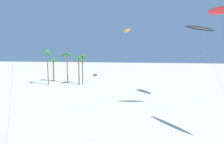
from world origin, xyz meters
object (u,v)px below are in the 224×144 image
object	(u,v)px
palm_tree_0	(53,62)
palm_tree_2	(79,61)
flying_kite_2	(127,31)
palm_tree_1	(47,55)
palm_tree_4	(82,59)
flying_kite_4	(221,10)
flying_kite_1	(200,28)
palm_tree_3	(67,57)

from	to	relation	value
palm_tree_0	palm_tree_2	xyz separation A→B (m)	(9.76, -4.51, 0.73)
palm_tree_2	flying_kite_2	world-z (taller)	flying_kite_2
palm_tree_0	palm_tree_2	distance (m)	10.78
palm_tree_1	palm_tree_2	size ratio (longest dim) A/B	1.24
palm_tree_0	palm_tree_4	xyz separation A→B (m)	(10.43, -3.24, 1.28)
flying_kite_4	palm_tree_1	bearing A→B (deg)	164.74
palm_tree_1	palm_tree_2	xyz separation A→B (m)	(8.53, 1.41, -1.63)
palm_tree_1	flying_kite_2	distance (m)	27.96
flying_kite_2	flying_kite_1	bearing A→B (deg)	-69.28
palm_tree_3	flying_kite_2	xyz separation A→B (m)	(16.62, 12.77, 8.68)
palm_tree_3	flying_kite_2	world-z (taller)	flying_kite_2
flying_kite_1	flying_kite_2	xyz separation A→B (m)	(-13.50, 35.68, 3.71)
palm_tree_0	palm_tree_3	world-z (taller)	palm_tree_3
palm_tree_4	flying_kite_2	world-z (taller)	flying_kite_2
palm_tree_0	palm_tree_2	size ratio (longest dim) A/B	0.89
palm_tree_1	palm_tree_4	bearing A→B (deg)	16.24
palm_tree_0	flying_kite_2	size ratio (longest dim) A/B	0.42
flying_kite_2	flying_kite_4	size ratio (longest dim) A/B	0.97
palm_tree_0	flying_kite_2	world-z (taller)	flying_kite_2
flying_kite_1	palm_tree_2	bearing A→B (deg)	142.00
palm_tree_4	palm_tree_1	bearing A→B (deg)	-163.76
palm_tree_0	flying_kite_2	bearing A→B (deg)	27.38
palm_tree_2	palm_tree_0	bearing A→B (deg)	155.19
palm_tree_2	palm_tree_4	world-z (taller)	palm_tree_4
palm_tree_4	palm_tree_0	bearing A→B (deg)	162.72
palm_tree_3	flying_kite_1	bearing A→B (deg)	-37.26
flying_kite_2	palm_tree_0	bearing A→B (deg)	-152.62
flying_kite_2	flying_kite_4	world-z (taller)	flying_kite_4
palm_tree_0	flying_kite_4	world-z (taller)	flying_kite_4
flying_kite_1	flying_kite_4	world-z (taller)	flying_kite_4
flying_kite_2	palm_tree_1	bearing A→B (deg)	-140.04
palm_tree_0	palm_tree_4	world-z (taller)	palm_tree_4
palm_tree_2	flying_kite_1	world-z (taller)	flying_kite_1
palm_tree_4	palm_tree_2	bearing A→B (deg)	-117.80
palm_tree_2	flying_kite_2	size ratio (longest dim) A/B	0.47
palm_tree_1	palm_tree_3	world-z (taller)	palm_tree_1
palm_tree_3	flying_kite_2	size ratio (longest dim) A/B	0.53
flying_kite_1	flying_kite_4	distance (m)	10.27
palm_tree_3	palm_tree_4	bearing A→B (deg)	-18.14
palm_tree_1	flying_kite_4	world-z (taller)	flying_kite_4
palm_tree_4	flying_kite_1	xyz separation A→B (m)	(24.81, -21.17, 5.48)
palm_tree_4	flying_kite_4	distance (m)	34.48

